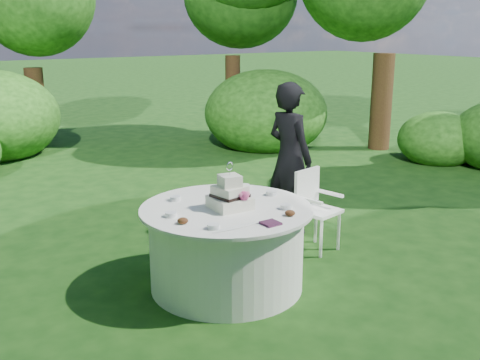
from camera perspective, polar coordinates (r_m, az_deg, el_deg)
name	(u,v)px	position (r m, az deg, el deg)	size (l,w,h in m)	color
ground	(227,286)	(5.33, -1.35, -10.67)	(80.00, 80.00, 0.00)	#11350E
napkins	(271,223)	(4.62, 3.13, -4.41)	(0.14, 0.14, 0.02)	#421C37
feather_plume	(237,227)	(4.54, -0.30, -4.79)	(0.48, 0.07, 0.01)	white
guest	(290,158)	(6.50, 5.07, 2.25)	(0.64, 0.42, 1.75)	black
table	(227,247)	(5.17, -1.37, -6.80)	(1.56, 1.56, 0.77)	white
cake	(230,196)	(4.99, -1.00, -1.62)	(0.34, 0.35, 0.43)	white
chair	(314,203)	(6.06, 7.53, -2.33)	(0.45, 0.44, 0.87)	white
votives	(228,203)	(5.09, -1.23, -2.38)	(1.19, 0.95, 0.04)	white
petal_cups	(236,206)	(5.00, -0.44, -2.65)	(0.98, 1.03, 0.05)	#562D16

